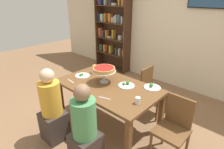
{
  "coord_description": "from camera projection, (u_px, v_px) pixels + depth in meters",
  "views": [
    {
      "loc": [
        1.81,
        -1.86,
        2.05
      ],
      "look_at": [
        0.0,
        0.1,
        0.89
      ],
      "focal_mm": 29.61,
      "sensor_mm": 36.0,
      "label": 1
    }
  ],
  "objects": [
    {
      "name": "ground_plane",
      "position": [
        108.0,
        123.0,
        3.2
      ],
      "size": [
        12.0,
        12.0,
        0.0
      ],
      "primitive_type": "plane",
      "color": "#846042"
    },
    {
      "name": "rear_partition",
      "position": [
        176.0,
        26.0,
        4.12
      ],
      "size": [
        8.0,
        0.12,
        2.8
      ],
      "primitive_type": "cube",
      "color": "beige",
      "rests_on": "ground_plane"
    },
    {
      "name": "dining_table",
      "position": [
        108.0,
        90.0,
        2.94
      ],
      "size": [
        1.62,
        0.95,
        0.74
      ],
      "color": "brown",
      "rests_on": "ground_plane"
    },
    {
      "name": "bookshelf",
      "position": [
        113.0,
        30.0,
        5.17
      ],
      "size": [
        1.1,
        0.3,
        2.21
      ],
      "color": "#422819",
      "rests_on": "ground_plane"
    },
    {
      "name": "diner_near_left",
      "position": [
        52.0,
        111.0,
        2.7
      ],
      "size": [
        0.34,
        0.34,
        1.15
      ],
      "rotation": [
        0.0,
        0.0,
        1.57
      ],
      "color": "#382D28",
      "rests_on": "ground_plane"
    },
    {
      "name": "diner_near_right",
      "position": [
        85.0,
        132.0,
        2.28
      ],
      "size": [
        0.34,
        0.34,
        1.15
      ],
      "rotation": [
        0.0,
        0.0,
        1.57
      ],
      "color": "#382D28",
      "rests_on": "ground_plane"
    },
    {
      "name": "chair_far_right",
      "position": [
        151.0,
        89.0,
        3.33
      ],
      "size": [
        0.4,
        0.4,
        0.87
      ],
      "rotation": [
        0.0,
        0.0,
        -1.57
      ],
      "color": "brown",
      "rests_on": "ground_plane"
    },
    {
      "name": "chair_head_east",
      "position": [
        174.0,
        126.0,
        2.4
      ],
      "size": [
        0.4,
        0.4,
        0.87
      ],
      "rotation": [
        0.0,
        0.0,
        3.14
      ],
      "color": "brown",
      "rests_on": "ground_plane"
    },
    {
      "name": "deep_dish_pizza_stand",
      "position": [
        104.0,
        70.0,
        2.93
      ],
      "size": [
        0.38,
        0.38,
        0.25
      ],
      "color": "silver",
      "rests_on": "dining_table"
    },
    {
      "name": "salad_plate_near_diner",
      "position": [
        126.0,
        85.0,
        2.88
      ],
      "size": [
        0.25,
        0.25,
        0.07
      ],
      "color": "white",
      "rests_on": "dining_table"
    },
    {
      "name": "salad_plate_far_diner",
      "position": [
        152.0,
        87.0,
        2.82
      ],
      "size": [
        0.25,
        0.25,
        0.07
      ],
      "color": "white",
      "rests_on": "dining_table"
    },
    {
      "name": "salad_plate_spare",
      "position": [
        82.0,
        75.0,
        3.22
      ],
      "size": [
        0.25,
        0.25,
        0.06
      ],
      "color": "white",
      "rests_on": "dining_table"
    },
    {
      "name": "beer_glass_amber_tall",
      "position": [
        95.0,
        69.0,
        3.33
      ],
      "size": [
        0.07,
        0.07,
        0.15
      ],
      "primitive_type": "cylinder",
      "color": "gold",
      "rests_on": "dining_table"
    },
    {
      "name": "water_glass_clear_near",
      "position": [
        138.0,
        100.0,
        2.4
      ],
      "size": [
        0.07,
        0.07,
        0.09
      ],
      "primitive_type": "cylinder",
      "color": "white",
      "rests_on": "dining_table"
    },
    {
      "name": "cutlery_fork_near",
      "position": [
        104.0,
        98.0,
        2.54
      ],
      "size": [
        0.18,
        0.07,
        0.0
      ],
      "primitive_type": "cube",
      "rotation": [
        0.0,
        0.0,
        0.32
      ],
      "color": "silver",
      "rests_on": "dining_table"
    },
    {
      "name": "cutlery_knife_near",
      "position": [
        71.0,
        81.0,
        3.03
      ],
      "size": [
        0.18,
        0.04,
        0.0
      ],
      "primitive_type": "cube",
      "rotation": [
        0.0,
        0.0,
        -0.11
      ],
      "color": "silver",
      "rests_on": "dining_table"
    },
    {
      "name": "cutlery_fork_far",
      "position": [
        96.0,
        68.0,
        3.57
      ],
      "size": [
        0.18,
        0.02,
        0.0
      ],
      "primitive_type": "cube",
      "rotation": [
        0.0,
        0.0,
        3.12
      ],
      "color": "silver",
      "rests_on": "dining_table"
    }
  ]
}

